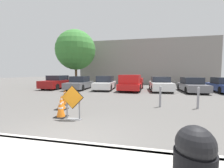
# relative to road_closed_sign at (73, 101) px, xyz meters

# --- Properties ---
(ground_plane) EXTENTS (96.00, 96.00, 0.00)m
(ground_plane) POSITION_rel_road_closed_sign_xyz_m (0.64, 7.97, -0.73)
(ground_plane) COLOR #565451
(curb_lip) EXTENTS (30.78, 0.20, 0.14)m
(curb_lip) POSITION_rel_road_closed_sign_xyz_m (0.64, -2.03, -0.66)
(curb_lip) COLOR #ADAAA3
(curb_lip) RESTS_ON ground_plane
(road_closed_sign) EXTENTS (0.91, 0.20, 1.32)m
(road_closed_sign) POSITION_rel_road_closed_sign_xyz_m (0.00, 0.00, 0.00)
(road_closed_sign) COLOR black
(road_closed_sign) RESTS_ON ground_plane
(traffic_cone_nearest) EXTENTS (0.45, 0.45, 0.76)m
(traffic_cone_nearest) POSITION_rel_road_closed_sign_xyz_m (-0.63, 0.19, -0.36)
(traffic_cone_nearest) COLOR black
(traffic_cone_nearest) RESTS_ON ground_plane
(traffic_cone_second) EXTENTS (0.53, 0.53, 0.70)m
(traffic_cone_second) POSITION_rel_road_closed_sign_xyz_m (-1.31, 1.38, -0.38)
(traffic_cone_second) COLOR black
(traffic_cone_second) RESTS_ON ground_plane
(traffic_cone_third) EXTENTS (0.42, 0.42, 0.80)m
(traffic_cone_third) POSITION_rel_road_closed_sign_xyz_m (-1.74, 2.40, -0.34)
(traffic_cone_third) COLOR black
(traffic_cone_third) RESTS_ON ground_plane
(traffic_cone_fourth) EXTENTS (0.44, 0.44, 0.73)m
(traffic_cone_fourth) POSITION_rel_road_closed_sign_xyz_m (-2.26, 3.44, -0.37)
(traffic_cone_fourth) COLOR black
(traffic_cone_fourth) RESTS_ON ground_plane
(parked_car_nearest) EXTENTS (1.90, 4.58, 1.51)m
(parked_car_nearest) POSITION_rel_road_closed_sign_xyz_m (-7.11, 10.28, -0.02)
(parked_car_nearest) COLOR maroon
(parked_car_nearest) RESTS_ON ground_plane
(parked_car_second) EXTENTS (2.05, 4.68, 1.44)m
(parked_car_second) POSITION_rel_road_closed_sign_xyz_m (-4.27, 10.11, -0.07)
(parked_car_second) COLOR slate
(parked_car_second) RESTS_ON ground_plane
(parked_car_third) EXTENTS (2.03, 4.45, 1.47)m
(parked_car_third) POSITION_rel_road_closed_sign_xyz_m (-1.43, 10.31, -0.05)
(parked_car_third) COLOR white
(parked_car_third) RESTS_ON ground_plane
(pickup_truck) EXTENTS (2.33, 5.46, 1.61)m
(pickup_truck) POSITION_rel_road_closed_sign_xyz_m (1.39, 10.09, 0.00)
(pickup_truck) COLOR red
(pickup_truck) RESTS_ON ground_plane
(parked_car_fourth) EXTENTS (2.07, 4.47, 1.41)m
(parked_car_fourth) POSITION_rel_road_closed_sign_xyz_m (4.25, 10.40, -0.07)
(parked_car_fourth) COLOR white
(parked_car_fourth) RESTS_ON ground_plane
(parked_car_fifth) EXTENTS (1.90, 4.50, 1.38)m
(parked_car_fifth) POSITION_rel_road_closed_sign_xyz_m (7.09, 10.20, -0.10)
(parked_car_fifth) COLOR slate
(parked_car_fifth) RESTS_ON ground_plane
(parked_car_sixth) EXTENTS (1.95, 4.41, 1.38)m
(parked_car_sixth) POSITION_rel_road_closed_sign_xyz_m (9.93, 10.51, -0.09)
(parked_car_sixth) COLOR navy
(parked_car_sixth) RESTS_ON ground_plane
(trash_bin) EXTENTS (0.48, 0.48, 1.02)m
(trash_bin) POSITION_rel_road_closed_sign_xyz_m (3.28, -3.29, -0.07)
(trash_bin) COLOR black
(trash_bin) RESTS_ON sidewalk_strip
(bollard_nearest) EXTENTS (0.12, 0.12, 1.11)m
(bollard_nearest) POSITION_rel_road_closed_sign_xyz_m (3.51, 2.94, -0.14)
(bollard_nearest) COLOR gray
(bollard_nearest) RESTS_ON ground_plane
(bollard_second) EXTENTS (0.12, 0.12, 1.10)m
(bollard_second) POSITION_rel_road_closed_sign_xyz_m (5.32, 2.94, -0.15)
(bollard_second) COLOR gray
(bollard_second) RESTS_ON ground_plane
(building_facade_backdrop) EXTENTS (21.48, 5.00, 7.08)m
(building_facade_backdrop) POSITION_rel_road_closed_sign_xyz_m (2.64, 21.37, 2.82)
(building_facade_backdrop) COLOR gray
(building_facade_backdrop) RESTS_ON ground_plane
(street_tree_behind_lot) EXTENTS (5.49, 5.49, 7.71)m
(street_tree_behind_lot) POSITION_rel_road_closed_sign_xyz_m (-6.71, 14.32, 4.24)
(street_tree_behind_lot) COLOR #513823
(street_tree_behind_lot) RESTS_ON ground_plane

